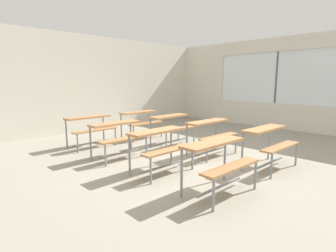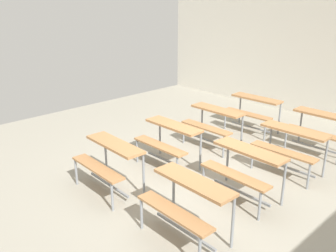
{
  "view_description": "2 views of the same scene",
  "coord_description": "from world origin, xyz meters",
  "px_view_note": "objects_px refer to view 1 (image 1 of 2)",
  "views": [
    {
      "loc": [
        -3.8,
        -3.3,
        1.6
      ],
      "look_at": [
        -0.01,
        0.56,
        0.66
      ],
      "focal_mm": 28.0,
      "sensor_mm": 36.0,
      "label": 1
    },
    {
      "loc": [
        3.37,
        -4.03,
        2.8
      ],
      "look_at": [
        -0.78,
        -0.04,
        0.74
      ],
      "focal_mm": 38.94,
      "sensor_mm": 36.0,
      "label": 2
    }
  ],
  "objects_px": {
    "desk_bench_r0c0": "(219,155)",
    "desk_bench_r1c1": "(211,129)",
    "desk_bench_r2c1": "(172,123)",
    "desk_bench_r2c0": "(118,132)",
    "desk_bench_r3c0": "(90,124)",
    "desk_bench_r1c0": "(161,141)",
    "desk_bench_r3c1": "(141,118)",
    "desk_bench_r0c1": "(270,138)"
  },
  "relations": [
    {
      "from": "desk_bench_r1c1",
      "to": "desk_bench_r2c0",
      "type": "height_order",
      "value": "same"
    },
    {
      "from": "desk_bench_r1c0",
      "to": "desk_bench_r2c0",
      "type": "distance_m",
      "value": 1.24
    },
    {
      "from": "desk_bench_r2c0",
      "to": "desk_bench_r3c0",
      "type": "relative_size",
      "value": 0.99
    },
    {
      "from": "desk_bench_r0c1",
      "to": "desk_bench_r1c1",
      "type": "relative_size",
      "value": 1.0
    },
    {
      "from": "desk_bench_r1c0",
      "to": "desk_bench_r3c0",
      "type": "distance_m",
      "value": 2.51
    },
    {
      "from": "desk_bench_r0c1",
      "to": "desk_bench_r2c1",
      "type": "xyz_separation_m",
      "value": [
        -0.03,
        2.49,
        0.0
      ]
    },
    {
      "from": "desk_bench_r0c0",
      "to": "desk_bench_r1c0",
      "type": "xyz_separation_m",
      "value": [
        0.01,
        1.22,
        0.0
      ]
    },
    {
      "from": "desk_bench_r0c1",
      "to": "desk_bench_r2c0",
      "type": "distance_m",
      "value": 2.96
    },
    {
      "from": "desk_bench_r0c0",
      "to": "desk_bench_r1c1",
      "type": "relative_size",
      "value": 1.0
    },
    {
      "from": "desk_bench_r3c0",
      "to": "desk_bench_r3c1",
      "type": "distance_m",
      "value": 1.51
    },
    {
      "from": "desk_bench_r1c1",
      "to": "desk_bench_r1c0",
      "type": "bearing_deg",
      "value": -176.66
    },
    {
      "from": "desk_bench_r0c1",
      "to": "desk_bench_r1c0",
      "type": "relative_size",
      "value": 1.02
    },
    {
      "from": "desk_bench_r0c1",
      "to": "desk_bench_r1c1",
      "type": "xyz_separation_m",
      "value": [
        -0.07,
        1.26,
        0.0
      ]
    },
    {
      "from": "desk_bench_r3c0",
      "to": "desk_bench_r0c1",
      "type": "bearing_deg",
      "value": -67.96
    },
    {
      "from": "desk_bench_r2c1",
      "to": "desk_bench_r3c1",
      "type": "relative_size",
      "value": 1.0
    },
    {
      "from": "desk_bench_r0c0",
      "to": "desk_bench_r1c0",
      "type": "bearing_deg",
      "value": 91.33
    },
    {
      "from": "desk_bench_r1c1",
      "to": "desk_bench_r3c1",
      "type": "distance_m",
      "value": 2.42
    },
    {
      "from": "desk_bench_r2c1",
      "to": "desk_bench_r3c0",
      "type": "distance_m",
      "value": 1.99
    },
    {
      "from": "desk_bench_r0c0",
      "to": "desk_bench_r3c0",
      "type": "bearing_deg",
      "value": 91.65
    },
    {
      "from": "desk_bench_r0c1",
      "to": "desk_bench_r0c0",
      "type": "bearing_deg",
      "value": -178.5
    },
    {
      "from": "desk_bench_r1c1",
      "to": "desk_bench_r2c0",
      "type": "relative_size",
      "value": 1.02
    },
    {
      "from": "desk_bench_r0c1",
      "to": "desk_bench_r3c0",
      "type": "height_order",
      "value": "same"
    },
    {
      "from": "desk_bench_r1c1",
      "to": "desk_bench_r2c1",
      "type": "bearing_deg",
      "value": 90.22
    },
    {
      "from": "desk_bench_r0c1",
      "to": "desk_bench_r2c0",
      "type": "height_order",
      "value": "same"
    },
    {
      "from": "desk_bench_r0c1",
      "to": "desk_bench_r2c1",
      "type": "height_order",
      "value": "same"
    },
    {
      "from": "desk_bench_r1c0",
      "to": "desk_bench_r1c1",
      "type": "xyz_separation_m",
      "value": [
        1.51,
        0.03,
        0.0
      ]
    },
    {
      "from": "desk_bench_r1c1",
      "to": "desk_bench_r2c0",
      "type": "distance_m",
      "value": 1.98
    },
    {
      "from": "desk_bench_r1c0",
      "to": "desk_bench_r3c1",
      "type": "relative_size",
      "value": 1.0
    },
    {
      "from": "desk_bench_r2c0",
      "to": "desk_bench_r3c0",
      "type": "distance_m",
      "value": 1.27
    },
    {
      "from": "desk_bench_r0c1",
      "to": "desk_bench_r2c0",
      "type": "bearing_deg",
      "value": 125.23
    },
    {
      "from": "desk_bench_r1c0",
      "to": "desk_bench_r2c1",
      "type": "relative_size",
      "value": 1.0
    },
    {
      "from": "desk_bench_r0c0",
      "to": "desk_bench_r2c0",
      "type": "bearing_deg",
      "value": 92.82
    },
    {
      "from": "desk_bench_r0c1",
      "to": "desk_bench_r1c1",
      "type": "bearing_deg",
      "value": 94.89
    },
    {
      "from": "desk_bench_r1c1",
      "to": "desk_bench_r0c0",
      "type": "bearing_deg",
      "value": -138.51
    },
    {
      "from": "desk_bench_r2c1",
      "to": "desk_bench_r3c1",
      "type": "xyz_separation_m",
      "value": [
        -0.04,
        1.19,
        0.0
      ]
    },
    {
      "from": "desk_bench_r2c1",
      "to": "desk_bench_r1c0",
      "type": "bearing_deg",
      "value": -141.36
    },
    {
      "from": "desk_bench_r1c0",
      "to": "desk_bench_r2c0",
      "type": "bearing_deg",
      "value": 92.48
    },
    {
      "from": "desk_bench_r0c1",
      "to": "desk_bench_r3c0",
      "type": "xyz_separation_m",
      "value": [
        -1.58,
        3.74,
        0.0
      ]
    },
    {
      "from": "desk_bench_r2c0",
      "to": "desk_bench_r3c1",
      "type": "distance_m",
      "value": 1.98
    },
    {
      "from": "desk_bench_r0c0",
      "to": "desk_bench_r2c0",
      "type": "relative_size",
      "value": 1.02
    },
    {
      "from": "desk_bench_r1c1",
      "to": "desk_bench_r2c1",
      "type": "relative_size",
      "value": 1.01
    },
    {
      "from": "desk_bench_r2c1",
      "to": "desk_bench_r3c0",
      "type": "relative_size",
      "value": 1.0
    }
  ]
}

